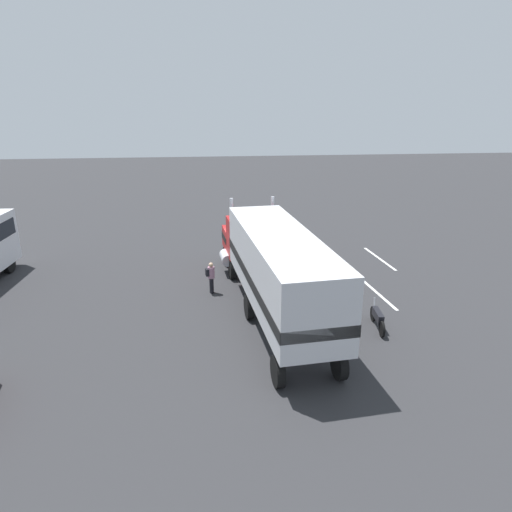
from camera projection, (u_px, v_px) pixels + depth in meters
The scene contains 7 objects.
ground_plane at pixel (245, 270), 26.11m from camera, with size 120.00×120.00×0.00m, color #2D2D30.
lane_stripe_near at pixel (326, 300), 22.14m from camera, with size 4.40×0.16×0.01m, color silver.
lane_stripe_mid at pixel (376, 292), 23.06m from camera, with size 4.40×0.16×0.01m, color silver.
lane_stripe_far at pixel (379, 258), 28.11m from camera, with size 4.40×0.16×0.01m, color silver.
semi_truck at pixel (273, 262), 19.84m from camera, with size 14.33×3.98×4.50m.
person_bystander at pixel (211, 276), 22.72m from camera, with size 0.36×0.47×1.63m.
motorcycle at pixel (378, 318), 19.25m from camera, with size 2.11×0.36×1.12m.
Camera 1 is at (-24.37, 2.30, 9.13)m, focal length 31.74 mm.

